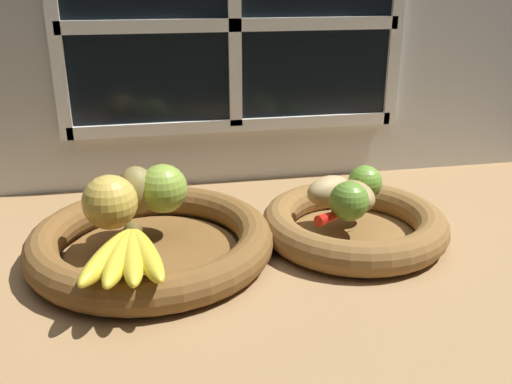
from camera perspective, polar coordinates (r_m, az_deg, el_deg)
ground_plane at (r=90.79cm, az=0.86°, el=-5.80°), size 140.00×90.00×3.00cm
back_wall at (r=110.80cm, az=-2.35°, el=15.06°), size 140.00×4.60×55.00cm
fruit_bowl_left at (r=85.71cm, az=-10.55°, el=-4.98°), size 36.60×36.60×5.22cm
fruit_bowl_right at (r=91.16cm, az=9.89°, el=-3.27°), size 29.57×29.57×5.22cm
apple_golden_left at (r=83.33cm, az=-14.59°, el=-1.00°), size 7.96×7.96×7.96cm
apple_green_back at (r=87.44cm, az=-9.43°, el=0.35°), size 7.60×7.60×7.60cm
pear_brown at (r=87.69cm, az=-12.02°, el=0.19°), size 6.01×6.35×7.50cm
banana_bunch_front at (r=73.28cm, az=-12.92°, el=-6.21°), size 11.96×16.60×2.90cm
potato_oblong at (r=90.45cm, az=7.37°, el=0.18°), size 9.53×7.93×4.63cm
potato_large at (r=89.24cm, az=10.09°, el=-0.38°), size 5.95×8.78×4.36cm
lime_near at (r=84.75cm, az=9.42°, el=-0.92°), size 5.99×5.99×5.99cm
lime_far at (r=93.41cm, az=11.00°, el=0.96°), size 5.60×5.60×5.60cm
chili_pepper at (r=87.00cm, az=9.31°, el=-1.81°), size 12.32×8.09×1.80cm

